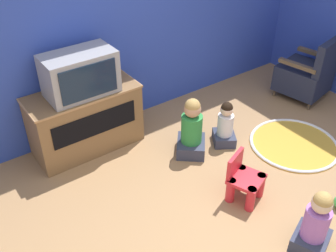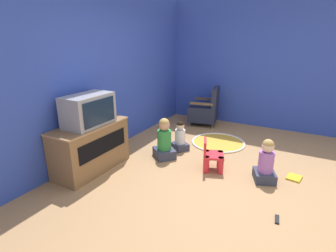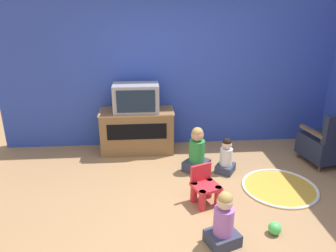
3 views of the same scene
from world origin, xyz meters
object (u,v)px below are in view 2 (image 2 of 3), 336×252
at_px(toy_ball, 264,158).
at_px(book, 294,178).
at_px(child_watching_left, 266,163).
at_px(child_watching_center, 164,141).
at_px(yellow_kid_chair, 212,158).
at_px(black_armchair, 205,110).
at_px(television, 89,110).
at_px(tv_cabinet, 91,146).
at_px(child_watching_right, 180,137).
at_px(remote_control, 277,219).

relative_size(toy_ball, book, 0.59).
relative_size(child_watching_left, child_watching_center, 0.90).
relative_size(yellow_kid_chair, book, 1.97).
bearing_deg(black_armchair, television, -23.93).
distance_m(television, child_watching_left, 2.62).
relative_size(tv_cabinet, child_watching_left, 1.94).
relative_size(television, child_watching_left, 1.17).
distance_m(child_watching_right, toy_ball, 1.44).
bearing_deg(toy_ball, yellow_kid_chair, 135.03).
bearing_deg(child_watching_left, black_armchair, 19.00).
height_order(television, child_watching_right, television).
distance_m(television, remote_control, 2.81).
xyz_separation_m(child_watching_left, remote_control, (-0.83, -0.28, -0.26)).
height_order(tv_cabinet, black_armchair, black_armchair).
bearing_deg(television, child_watching_center, -39.98).
height_order(tv_cabinet, child_watching_left, tv_cabinet).
xyz_separation_m(child_watching_right, book, (-0.14, -1.91, -0.22)).
bearing_deg(toy_ball, child_watching_left, -169.60).
bearing_deg(child_watching_left, book, -76.02).
bearing_deg(remote_control, yellow_kid_chair, 46.46).
height_order(tv_cabinet, yellow_kid_chair, tv_cabinet).
height_order(yellow_kid_chair, book, yellow_kid_chair).
bearing_deg(toy_ball, television, 123.90).
height_order(television, toy_ball, television).
bearing_deg(tv_cabinet, television, -90.00).
xyz_separation_m(yellow_kid_chair, book, (0.31, -1.15, -0.19)).
relative_size(tv_cabinet, remote_control, 7.87).
height_order(tv_cabinet, child_watching_right, tv_cabinet).
bearing_deg(yellow_kid_chair, toy_ball, -65.83).
height_order(tv_cabinet, child_watching_center, tv_cabinet).
bearing_deg(black_armchair, tv_cabinet, -24.47).
relative_size(black_armchair, child_watching_left, 1.42).
height_order(yellow_kid_chair, toy_ball, yellow_kid_chair).
height_order(black_armchair, child_watching_left, black_armchair).
height_order(television, book, television).
xyz_separation_m(child_watching_center, remote_control, (-0.82, -1.90, -0.29)).
bearing_deg(television, tv_cabinet, 90.00).
bearing_deg(book, yellow_kid_chair, -64.99).
bearing_deg(child_watching_center, child_watching_right, -61.33).
bearing_deg(child_watching_left, tv_cabinet, 89.81).
distance_m(tv_cabinet, remote_control, 2.70).
bearing_deg(tv_cabinet, black_armchair, -13.85).
distance_m(tv_cabinet, television, 0.57).
relative_size(book, remote_control, 1.59).
height_order(child_watching_right, book, child_watching_right).
bearing_deg(yellow_kid_chair, child_watching_right, 38.39).
bearing_deg(remote_control, black_armchair, 27.83).
bearing_deg(tv_cabinet, remote_control, -88.46).
relative_size(television, toy_ball, 5.06).
distance_m(television, toy_ball, 2.85).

